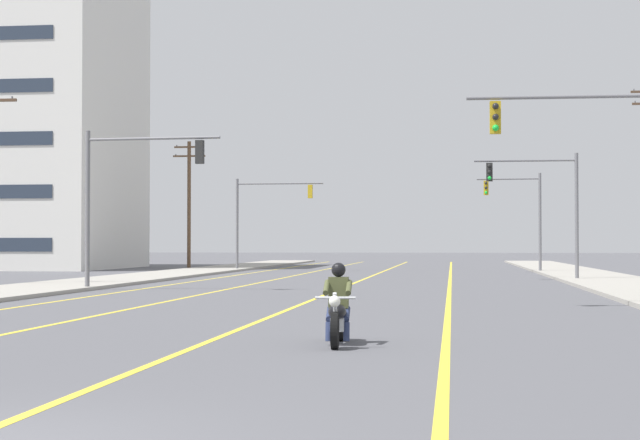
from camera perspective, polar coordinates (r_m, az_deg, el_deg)
The scene contains 13 objects.
lane_stripe_center at distance 53.93m, azimuth 2.52°, elevation -3.22°, with size 0.16×100.00×0.01m, color yellow.
lane_stripe_left at distance 54.47m, azimuth -2.08°, elevation -3.20°, with size 0.16×100.00×0.01m, color yellow.
lane_stripe_right at distance 53.75m, azimuth 7.13°, elevation -3.22°, with size 0.16×100.00×0.01m, color yellow.
lane_stripe_far_left at distance 55.13m, azimuth -5.60°, elevation -3.17°, with size 0.16×100.00×0.01m, color yellow.
sidewalk_kerb_right at distance 49.29m, azimuth 15.77°, elevation -3.27°, with size 4.40×110.00×0.14m, color #9E998E.
sidewalk_kerb_left at distance 51.29m, azimuth -10.87°, elevation -3.22°, with size 4.40×110.00×0.14m, color #9E998E.
motorcycle_with_rider at distance 18.64m, azimuth 0.98°, elevation -5.04°, with size 0.70×2.19×1.46m.
traffic_signal_near_right at distance 29.59m, azimuth 15.27°, elevation 3.25°, with size 5.36×0.42×6.20m.
traffic_signal_near_left at distance 40.89m, azimuth -10.57°, elevation 1.98°, with size 5.41×0.49×6.20m.
traffic_signal_mid_right at distance 51.65m, azimuth 12.30°, elevation 1.28°, with size 4.99×0.40×6.20m.
traffic_signal_mid_left at distance 70.14m, azimuth -3.16°, elevation 0.62°, with size 5.96×0.37×6.20m.
traffic_signal_far_right at distance 65.92m, azimuth 10.99°, elevation 0.66°, with size 3.96×0.41×6.20m.
utility_pole_left_far at distance 75.09m, azimuth -7.18°, elevation 1.11°, with size 2.35×0.26×9.14m.
Camera 1 is at (4.33, -8.72, 1.80)m, focal length 58.46 mm.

